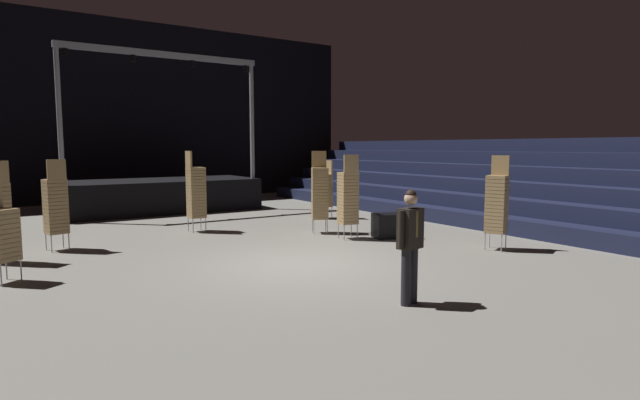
{
  "coord_description": "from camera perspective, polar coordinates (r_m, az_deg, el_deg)",
  "views": [
    {
      "loc": [
        -5.33,
        -8.89,
        2.42
      ],
      "look_at": [
        0.0,
        -0.77,
        1.4
      ],
      "focal_mm": 28.47,
      "sensor_mm": 36.0,
      "label": 1
    }
  ],
  "objects": [
    {
      "name": "chair_stack_mid_right",
      "position": [
        13.31,
        -27.59,
        -0.52
      ],
      "size": [
        0.52,
        0.52,
        2.14
      ],
      "rotation": [
        0.0,
        0.0,
        0.21
      ],
      "color": "#B2B5BA",
      "rests_on": "ground_plane"
    },
    {
      "name": "chair_stack_mid_left",
      "position": [
        10.59,
        -32.24,
        -3.18
      ],
      "size": [
        0.61,
        0.61,
        1.79
      ],
      "rotation": [
        0.0,
        0.0,
        3.75
      ],
      "color": "#B2B5BA",
      "rests_on": "ground_plane"
    },
    {
      "name": "bleacher_bank_right",
      "position": [
        17.23,
        21.6,
        2.02
      ],
      "size": [
        4.5,
        24.0,
        2.7
      ],
      "rotation": [
        0.0,
        0.0,
        -1.57
      ],
      "color": "#191E38",
      "rests_on": "ground_plane"
    },
    {
      "name": "stage_riser",
      "position": [
        20.2,
        -17.87,
        0.72
      ],
      "size": [
        7.18,
        3.38,
        5.7
      ],
      "color": "black",
      "rests_on": "ground_plane"
    },
    {
      "name": "chair_stack_rear_right",
      "position": [
        12.57,
        19.26,
        -0.32
      ],
      "size": [
        0.58,
        0.58,
        2.22
      ],
      "rotation": [
        0.0,
        0.0,
        1.97
      ],
      "color": "#B2B5BA",
      "rests_on": "ground_plane"
    },
    {
      "name": "chair_stack_front_left",
      "position": [
        14.86,
        -13.78,
        0.93
      ],
      "size": [
        0.45,
        0.45,
        2.31
      ],
      "rotation": [
        0.0,
        0.0,
        4.74
      ],
      "color": "#B2B5BA",
      "rests_on": "ground_plane"
    },
    {
      "name": "ground_plane",
      "position": [
        10.65,
        -2.3,
        -7.42
      ],
      "size": [
        22.0,
        30.0,
        0.1
      ],
      "primitive_type": "cube",
      "color": "gray"
    },
    {
      "name": "chair_stack_rear_left",
      "position": [
        17.14,
        0.52,
        1.19
      ],
      "size": [
        0.5,
        0.5,
        1.96
      ],
      "rotation": [
        0.0,
        0.0,
        1.41
      ],
      "color": "#B2B5BA",
      "rests_on": "ground_plane"
    },
    {
      "name": "man_with_tie",
      "position": [
        7.87,
        10.12,
        -4.42
      ],
      "size": [
        0.57,
        0.31,
        1.78
      ],
      "rotation": [
        0.0,
        0.0,
        3.35
      ],
      "color": "black",
      "rests_on": "ground_plane"
    },
    {
      "name": "arena_end_wall",
      "position": [
        24.52,
        -20.96,
        9.3
      ],
      "size": [
        22.0,
        0.3,
        8.0
      ],
      "primitive_type": "cube",
      "color": "black",
      "rests_on": "ground_plane"
    },
    {
      "name": "chair_stack_front_right",
      "position": [
        14.19,
        -0.03,
        0.87
      ],
      "size": [
        0.59,
        0.59,
        2.31
      ],
      "rotation": [
        0.0,
        0.0,
        2.67
      ],
      "color": "#B2B5BA",
      "rests_on": "ground_plane"
    },
    {
      "name": "chair_stack_rear_centre",
      "position": [
        13.31,
        3.16,
        0.34
      ],
      "size": [
        0.52,
        0.52,
        2.22
      ],
      "rotation": [
        0.0,
        0.0,
        6.08
      ],
      "color": "#B2B5BA",
      "rests_on": "ground_plane"
    },
    {
      "name": "equipment_road_case",
      "position": [
        13.69,
        7.93,
        -2.87
      ],
      "size": [
        1.05,
        0.86,
        0.65
      ],
      "primitive_type": "cube",
      "rotation": [
        0.0,
        0.0,
        -0.33
      ],
      "color": "black",
      "rests_on": "ground_plane"
    }
  ]
}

